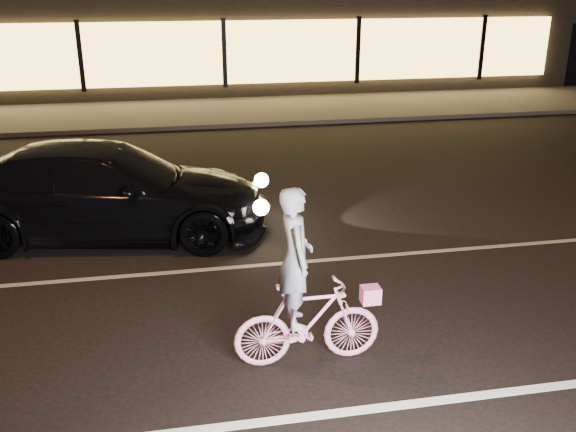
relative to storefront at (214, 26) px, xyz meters
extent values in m
plane|color=black|center=(0.00, -18.97, -2.15)|extent=(90.00, 90.00, 0.00)
cube|color=silver|center=(0.00, -20.47, -2.14)|extent=(60.00, 0.12, 0.01)
cube|color=gray|center=(0.00, -16.97, -2.14)|extent=(60.00, 0.10, 0.01)
cube|color=#383533|center=(0.00, -5.97, -2.09)|extent=(30.00, 4.00, 0.12)
cube|color=black|center=(0.00, 0.03, -0.15)|extent=(25.00, 8.00, 4.00)
cube|color=#FFC659|center=(0.00, -4.07, -0.55)|extent=(23.00, 0.15, 2.00)
cube|color=black|center=(-4.50, -4.15, -0.55)|extent=(0.15, 0.08, 2.20)
cube|color=black|center=(0.00, -4.15, -0.55)|extent=(0.15, 0.08, 2.20)
cube|color=black|center=(4.50, -4.15, -0.55)|extent=(0.15, 0.08, 2.20)
cube|color=black|center=(9.00, -4.15, -0.55)|extent=(0.15, 0.08, 2.20)
imported|color=#FF3F8C|center=(-0.58, -19.53, -1.66)|extent=(1.62, 0.46, 0.98)
imported|color=white|center=(-0.72, -19.53, -0.87)|extent=(0.37, 0.56, 1.53)
cube|color=#FF48A4|center=(0.11, -19.53, -1.39)|extent=(0.20, 0.17, 0.19)
imported|color=black|center=(-2.97, -15.30, -1.40)|extent=(5.43, 2.87, 1.50)
sphere|color=#FFF2BF|center=(-0.41, -15.00, -1.46)|extent=(0.25, 0.25, 0.25)
sphere|color=#FFF2BF|center=(-0.62, -16.36, -1.46)|extent=(0.25, 0.25, 0.25)
camera|label=1|loc=(-1.92, -25.47, 1.89)|focal=40.00mm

